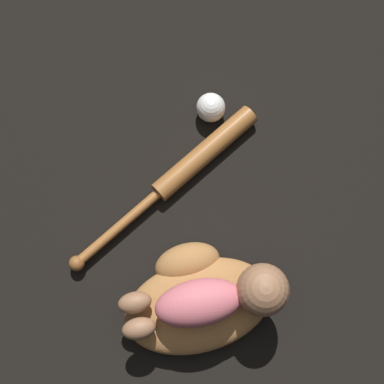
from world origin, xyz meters
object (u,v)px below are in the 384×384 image
baby_figure (220,298)px  baseball_bat (187,168)px  baseball (211,108)px  baseball_glove (196,298)px

baby_figure → baseball_bat: size_ratio=0.62×
baby_figure → baseball: size_ratio=4.85×
baby_figure → baseball_bat: 0.34m
baseball_bat → baseball: size_ratio=7.83×
baseball → baby_figure: bearing=-121.8°
baby_figure → baseball: (0.25, 0.40, -0.10)m
baseball_glove → baby_figure: size_ratio=1.08×
baseball_glove → baseball: size_ratio=5.23×
baseball_glove → baseball_bat: bearing=60.7°
baby_figure → baseball_glove: bearing=138.2°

